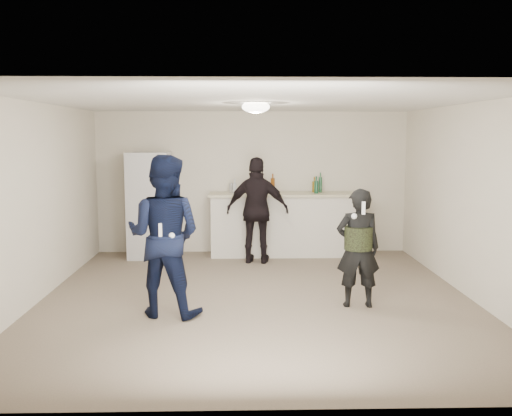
{
  "coord_description": "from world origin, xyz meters",
  "views": [
    {
      "loc": [
        -0.19,
        -7.12,
        2.09
      ],
      "look_at": [
        0.0,
        0.2,
        1.15
      ],
      "focal_mm": 40.0,
      "sensor_mm": 36.0,
      "label": 1
    }
  ],
  "objects_px": {
    "counter": "(286,225)",
    "shaker": "(231,188)",
    "woman": "(358,248)",
    "spectator": "(257,210)",
    "fridge": "(150,205)",
    "man": "(164,236)"
  },
  "relations": [
    {
      "from": "fridge",
      "to": "man",
      "type": "distance_m",
      "value": 3.29
    },
    {
      "from": "woman",
      "to": "spectator",
      "type": "distance_m",
      "value": 2.71
    },
    {
      "from": "counter",
      "to": "fridge",
      "type": "bearing_deg",
      "value": -178.29
    },
    {
      "from": "fridge",
      "to": "woman",
      "type": "height_order",
      "value": "fridge"
    },
    {
      "from": "fridge",
      "to": "man",
      "type": "relative_size",
      "value": 0.96
    },
    {
      "from": "fridge",
      "to": "spectator",
      "type": "xyz_separation_m",
      "value": [
        1.83,
        -0.52,
        -0.03
      ]
    },
    {
      "from": "fridge",
      "to": "shaker",
      "type": "distance_m",
      "value": 1.43
    },
    {
      "from": "woman",
      "to": "counter",
      "type": "bearing_deg",
      "value": -76.39
    },
    {
      "from": "shaker",
      "to": "woman",
      "type": "bearing_deg",
      "value": -63.09
    },
    {
      "from": "counter",
      "to": "spectator",
      "type": "height_order",
      "value": "spectator"
    },
    {
      "from": "shaker",
      "to": "spectator",
      "type": "bearing_deg",
      "value": -57.63
    },
    {
      "from": "counter",
      "to": "shaker",
      "type": "bearing_deg",
      "value": 173.88
    },
    {
      "from": "shaker",
      "to": "woman",
      "type": "xyz_separation_m",
      "value": [
        1.59,
        -3.13,
        -0.45
      ]
    },
    {
      "from": "shaker",
      "to": "man",
      "type": "height_order",
      "value": "man"
    },
    {
      "from": "woman",
      "to": "spectator",
      "type": "relative_size",
      "value": 0.84
    },
    {
      "from": "fridge",
      "to": "counter",
      "type": "bearing_deg",
      "value": 1.71
    },
    {
      "from": "shaker",
      "to": "spectator",
      "type": "xyz_separation_m",
      "value": [
        0.44,
        -0.69,
        -0.31
      ]
    },
    {
      "from": "man",
      "to": "woman",
      "type": "bearing_deg",
      "value": -159.41
    },
    {
      "from": "shaker",
      "to": "man",
      "type": "distance_m",
      "value": 3.47
    },
    {
      "from": "man",
      "to": "counter",
      "type": "bearing_deg",
      "value": -102.78
    },
    {
      "from": "shaker",
      "to": "counter",
      "type": "bearing_deg",
      "value": -6.12
    },
    {
      "from": "fridge",
      "to": "shaker",
      "type": "bearing_deg",
      "value": 7.05
    }
  ]
}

